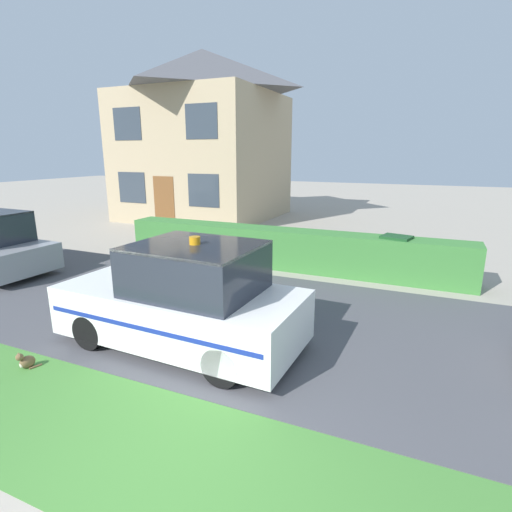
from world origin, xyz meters
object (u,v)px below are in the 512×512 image
object	(u,v)px
cat	(26,361)
wheelie_bin	(395,258)
house_left	(204,135)
police_car	(185,300)

from	to	relation	value
cat	wheelie_bin	size ratio (longest dim) A/B	0.24
house_left	wheelie_bin	size ratio (longest dim) A/B	6.77
cat	wheelie_bin	world-z (taller)	wheelie_bin
police_car	wheelie_bin	world-z (taller)	police_car
cat	wheelie_bin	distance (m)	7.88
police_car	wheelie_bin	xyz separation A→B (m)	(2.75, 4.91, -0.22)
police_car	cat	xyz separation A→B (m)	(-1.74, -1.56, -0.67)
cat	house_left	distance (m)	14.86
house_left	wheelie_bin	world-z (taller)	house_left
cat	house_left	size ratio (longest dim) A/B	0.04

